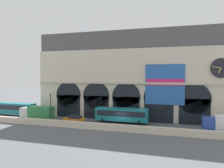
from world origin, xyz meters
TOP-DOWN VIEW (x-y plane):
  - ground_plane at (0.00, 0.00)m, footprint 200.00×200.00m
  - quay_parapet_wall at (0.00, -4.39)m, footprint 90.00×0.70m
  - station_building at (0.05, 7.08)m, footprint 43.59×4.57m
  - bus_westmost at (-27.79, 2.65)m, footprint 11.00×3.25m
  - box_truck_west at (-18.82, -0.44)m, footprint 7.50×2.91m
  - car_midwest at (-9.76, -0.51)m, footprint 4.40×2.22m
  - bus_center at (-0.29, 2.40)m, footprint 11.00×3.25m
  - street_lamp_quayside at (-13.44, -3.59)m, footprint 0.44×0.44m

SIDE VIEW (x-z plane):
  - ground_plane at x=0.00m, z-range 0.00..0.00m
  - quay_parapet_wall at x=0.00m, z-range 0.00..1.25m
  - car_midwest at x=-9.76m, z-range 0.03..1.58m
  - box_truck_west at x=-18.82m, z-range 0.14..3.26m
  - bus_westmost at x=-27.79m, z-range 0.23..3.33m
  - bus_center at x=-0.29m, z-range 0.23..3.33m
  - street_lamp_quayside at x=-13.44m, z-range 0.96..7.86m
  - station_building at x=0.05m, z-range -0.37..19.64m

